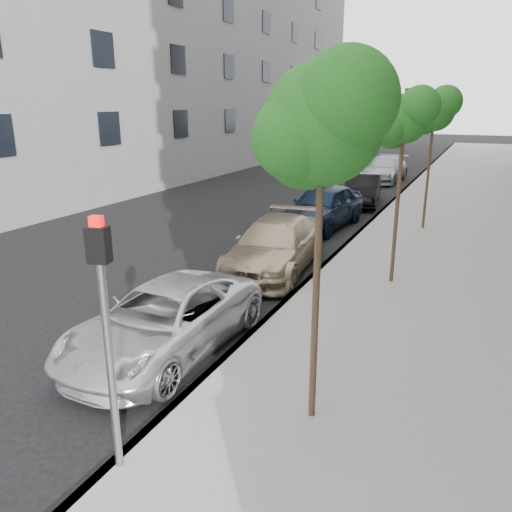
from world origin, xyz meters
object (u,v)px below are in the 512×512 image
Objects in this scene: tree_mid at (406,119)px; minivan at (165,320)px; tree_near at (325,124)px; suv at (275,245)px; tree_far at (435,111)px; signal_pole at (106,320)px; sedan_rear at (384,169)px; sedan_blue at (323,206)px; sedan_black at (362,190)px.

tree_mid is 7.38m from minivan.
tree_near is 1.02× the size of suv.
suv is at bearing -116.95° from tree_far.
tree_near is 1.09× the size of minivan.
tree_far is at bearing 68.17° from signal_pole.
signal_pole is at bearing -83.22° from sedan_rear.
sedan_blue is (-1.72, 14.08, -1.37)m from signal_pole.
signal_pole is at bearing -64.08° from minivan.
minivan is (-3.33, 0.98, -3.71)m from tree_near.
sedan_black is at bearing 107.37° from tree_mid.
tree_mid is 7.43m from sedan_blue.
sedan_blue reaches higher than sedan_black.
signal_pole is 0.77× the size of sedan_black.
suv is at bearing -179.27° from tree_mid.
tree_mid is 0.97× the size of suv.
sedan_rear is at bearing 107.75° from tree_far.
tree_mid is at bearing 90.00° from tree_near.
signal_pole is 19.33m from sedan_black.
signal_pole is 3.71m from minivan.
tree_near is 5.08m from minivan.
sedan_black is 0.83× the size of sedan_rear.
tree_far is at bearing -69.46° from sedan_rear.
signal_pole is at bearing -132.66° from tree_near.
signal_pole is at bearing -86.30° from suv.
tree_mid is 11.69m from sedan_black.
tree_mid reaches higher than sedan_black.
signal_pole is (-1.93, -8.59, -2.06)m from tree_mid.
sedan_black is at bearing -83.63° from sedan_rear.
sedan_black is (-1.40, 19.23, -1.48)m from signal_pole.
signal_pole reaches higher than minivan.
sedan_blue is 5.16m from sedan_black.
sedan_black is (0.00, 10.68, -0.02)m from suv.
signal_pole is 0.70× the size of minivan.
suv is at bearing 91.40° from minivan.
tree_mid is 1.49× the size of signal_pole.
tree_far is 8.19m from suv.
tree_near is at bearing -67.08° from sedan_blue.
suv is at bearing -80.67° from sedan_blue.
minivan is 0.98× the size of sedan_blue.
tree_mid reaches higher than sedan_rear.
tree_near is 1.07× the size of sedan_blue.
tree_far is at bearing 75.93° from minivan.
tree_far is 13.02m from sedan_rear.
tree_near is at bearing -78.51° from sedan_rear.
tree_far is 1.55× the size of signal_pole.
minivan is (-3.33, -5.52, -3.59)m from tree_mid.
sedan_rear is (-1.89, 27.01, -1.44)m from signal_pole.
tree_near is 6.50m from tree_mid.
suv is (-3.33, -6.54, -3.63)m from tree_far.
tree_far is (-0.00, 13.00, -0.01)m from tree_near.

